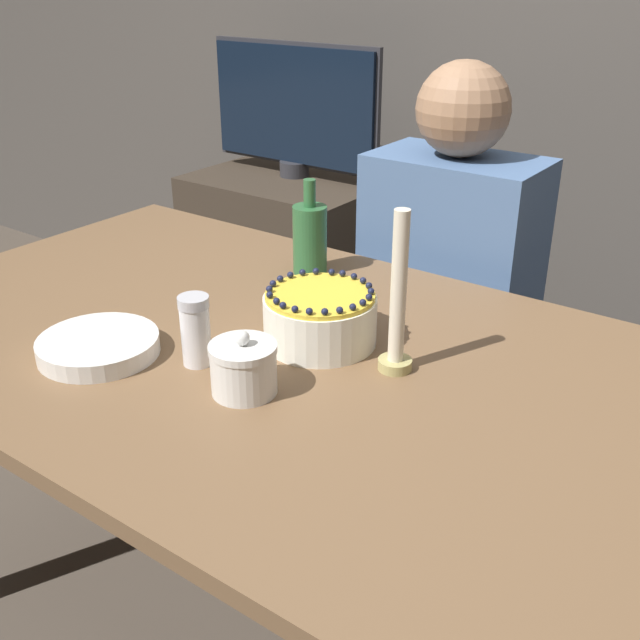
% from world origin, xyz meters
% --- Properties ---
extents(dining_table, '(1.67, 0.93, 0.77)m').
position_xyz_m(dining_table, '(0.00, 0.00, 0.67)').
color(dining_table, brown).
rests_on(dining_table, ground_plane).
extents(cake, '(0.20, 0.20, 0.11)m').
position_xyz_m(cake, '(0.03, 0.06, 0.82)').
color(cake, white).
rests_on(cake, dining_table).
extents(sugar_bowl, '(0.11, 0.11, 0.11)m').
position_xyz_m(sugar_bowl, '(0.04, -0.15, 0.81)').
color(sugar_bowl, white).
rests_on(sugar_bowl, dining_table).
extents(sugar_shaker, '(0.05, 0.05, 0.12)m').
position_xyz_m(sugar_shaker, '(-0.09, -0.12, 0.83)').
color(sugar_shaker, white).
rests_on(sugar_shaker, dining_table).
extents(plate_stack, '(0.21, 0.21, 0.03)m').
position_xyz_m(plate_stack, '(-0.25, -0.20, 0.79)').
color(plate_stack, white).
rests_on(plate_stack, dining_table).
extents(candle, '(0.06, 0.06, 0.28)m').
position_xyz_m(candle, '(0.19, 0.05, 0.88)').
color(candle, tan).
rests_on(candle, dining_table).
extents(bottle, '(0.07, 0.07, 0.21)m').
position_xyz_m(bottle, '(-0.18, 0.32, 0.85)').
color(bottle, '#2D6638').
rests_on(bottle, dining_table).
extents(person_man_blue_shirt, '(0.40, 0.34, 1.19)m').
position_xyz_m(person_man_blue_shirt, '(-0.01, 0.67, 0.52)').
color(person_man_blue_shirt, '#473D33').
rests_on(person_man_blue_shirt, ground_plane).
extents(side_cabinet, '(0.65, 0.53, 0.72)m').
position_xyz_m(side_cabinet, '(-0.82, 1.09, 0.36)').
color(side_cabinet, '#382D23').
rests_on(side_cabinet, ground_plane).
extents(tv_monitor, '(0.66, 0.10, 0.43)m').
position_xyz_m(tv_monitor, '(-0.82, 1.09, 0.95)').
color(tv_monitor, '#2D2D33').
rests_on(tv_monitor, side_cabinet).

